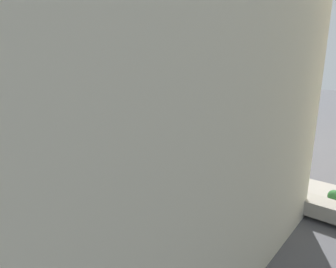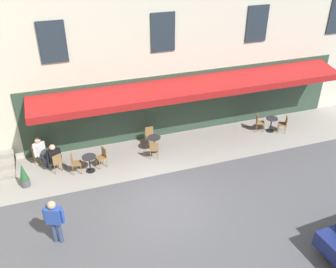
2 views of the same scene
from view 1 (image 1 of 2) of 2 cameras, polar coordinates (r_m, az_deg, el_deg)
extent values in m
plane|color=#4C4C51|center=(16.96, 9.83, -2.07)|extent=(70.00, 70.00, 0.00)
cube|color=gray|center=(16.32, -6.27, -2.60)|extent=(20.50, 3.20, 0.01)
cube|color=#2D4233|center=(14.72, -10.18, 1.79)|extent=(16.00, 0.06, 3.20)
cube|color=maroon|center=(15.03, -7.99, 6.99)|extent=(15.00, 1.70, 0.36)
cube|color=maroon|center=(15.62, -5.69, 6.49)|extent=(15.00, 0.04, 0.28)
cube|color=#232D38|center=(21.16, -25.17, 14.36)|extent=(1.10, 0.06, 1.70)
cube|color=#232D38|center=(17.07, -18.20, 15.24)|extent=(1.10, 0.06, 1.70)
cube|color=#232D38|center=(13.37, -7.03, 16.18)|extent=(1.10, 0.06, 1.70)
cube|color=#232D38|center=(10.47, 11.49, 16.45)|extent=(1.10, 0.06, 1.70)
cube|color=gray|center=(11.09, 29.00, -12.67)|extent=(2.40, 1.40, 0.15)
cube|color=gray|center=(10.71, 28.71, -12.70)|extent=(2.40, 1.05, 0.30)
cube|color=gray|center=(10.34, 28.40, -12.73)|extent=(2.40, 0.70, 0.45)
cylinder|color=black|center=(13.40, 11.81, -6.69)|extent=(0.40, 0.40, 0.03)
cylinder|color=black|center=(13.28, 11.89, -5.30)|extent=(0.06, 0.06, 0.72)
cylinder|color=#2D2D33|center=(13.16, 11.97, -3.76)|extent=(0.60, 0.60, 0.03)
cylinder|color=olive|center=(13.25, 13.62, -6.06)|extent=(0.03, 0.03, 0.45)
cylinder|color=olive|center=(12.99, 12.76, -6.44)|extent=(0.03, 0.03, 0.45)
cylinder|color=olive|center=(13.08, 14.85, -6.43)|extent=(0.03, 0.03, 0.45)
cylinder|color=olive|center=(12.81, 14.00, -6.82)|extent=(0.03, 0.03, 0.45)
cube|color=olive|center=(12.95, 13.87, -5.42)|extent=(0.45, 0.45, 0.04)
cube|color=olive|center=(12.78, 14.60, -4.65)|extent=(0.10, 0.40, 0.42)
cylinder|color=olive|center=(13.23, 10.10, -5.91)|extent=(0.03, 0.03, 0.45)
cylinder|color=olive|center=(13.54, 10.39, -5.43)|extent=(0.03, 0.03, 0.45)
cylinder|color=olive|center=(13.29, 8.66, -5.75)|extent=(0.03, 0.03, 0.45)
cylinder|color=olive|center=(13.60, 8.98, -5.28)|extent=(0.03, 0.03, 0.45)
cube|color=olive|center=(13.33, 9.58, -4.60)|extent=(0.51, 0.51, 0.04)
cube|color=olive|center=(13.29, 8.86, -3.58)|extent=(0.17, 0.39, 0.42)
cylinder|color=black|center=(11.96, 16.48, -9.69)|extent=(0.40, 0.40, 0.03)
cylinder|color=black|center=(11.82, 16.61, -8.16)|extent=(0.06, 0.06, 0.72)
cylinder|color=#2D2D33|center=(11.69, 16.74, -6.47)|extent=(0.60, 0.60, 0.03)
cylinder|color=olive|center=(12.22, 15.70, -8.02)|extent=(0.03, 0.03, 0.45)
cylinder|color=olive|center=(12.23, 17.30, -8.11)|extent=(0.03, 0.03, 0.45)
cylinder|color=olive|center=(12.53, 15.67, -7.43)|extent=(0.03, 0.03, 0.45)
cylinder|color=olive|center=(12.55, 17.23, -7.52)|extent=(0.03, 0.03, 0.45)
cube|color=olive|center=(12.29, 16.56, -6.71)|extent=(0.53, 0.53, 0.04)
cube|color=olive|center=(12.38, 16.61, -5.42)|extent=(0.38, 0.21, 0.42)
cylinder|color=olive|center=(11.63, 18.08, -9.40)|extent=(0.03, 0.03, 0.45)
cylinder|color=olive|center=(11.49, 16.52, -9.57)|extent=(0.03, 0.03, 0.45)
cylinder|color=olive|center=(11.35, 18.80, -10.08)|extent=(0.03, 0.03, 0.45)
cylinder|color=olive|center=(11.21, 17.20, -10.25)|extent=(0.03, 0.03, 0.45)
cube|color=olive|center=(11.32, 17.74, -8.69)|extent=(0.57, 0.57, 0.04)
cube|color=olive|center=(11.08, 18.22, -7.95)|extent=(0.30, 0.32, 0.42)
cylinder|color=black|center=(19.02, -14.42, -0.44)|extent=(0.40, 0.40, 0.03)
cylinder|color=black|center=(18.93, -14.48, 0.57)|extent=(0.06, 0.06, 0.72)
cylinder|color=#2D2D33|center=(18.85, -14.56, 1.67)|extent=(0.60, 0.60, 0.03)
cylinder|color=olive|center=(19.31, -15.10, 0.39)|extent=(0.03, 0.03, 0.45)
cylinder|color=olive|center=(19.35, -14.10, 0.48)|extent=(0.03, 0.03, 0.45)
cylinder|color=olive|center=(19.64, -15.21, 0.62)|extent=(0.03, 0.03, 0.45)
cylinder|color=olive|center=(19.68, -14.23, 0.71)|extent=(0.03, 0.03, 0.45)
cube|color=olive|center=(19.44, -14.71, 1.25)|extent=(0.54, 0.54, 0.04)
cube|color=olive|center=(19.56, -14.81, 2.02)|extent=(0.23, 0.37, 0.42)
cylinder|color=olive|center=(18.64, -13.70, -0.03)|extent=(0.03, 0.03, 0.45)
cylinder|color=olive|center=(18.57, -14.72, -0.15)|extent=(0.03, 0.03, 0.45)
cylinder|color=olive|center=(18.32, -13.46, -0.28)|extent=(0.03, 0.03, 0.45)
cylinder|color=olive|center=(18.25, -14.50, -0.40)|extent=(0.03, 0.03, 0.45)
cube|color=olive|center=(18.38, -14.14, 0.52)|extent=(0.53, 0.53, 0.04)
cube|color=olive|center=(18.16, -14.07, 1.10)|extent=(0.20, 0.38, 0.42)
cylinder|color=black|center=(14.52, -0.27, -4.67)|extent=(0.40, 0.40, 0.03)
cylinder|color=black|center=(14.41, -0.27, -3.37)|extent=(0.06, 0.06, 0.72)
cylinder|color=#2D2D33|center=(14.30, -0.27, -1.94)|extent=(0.60, 0.60, 0.03)
cylinder|color=olive|center=(14.78, 0.63, -3.45)|extent=(0.03, 0.03, 0.45)
cylinder|color=olive|center=(14.51, 1.36, -3.80)|extent=(0.03, 0.03, 0.45)
cylinder|color=olive|center=(14.96, 1.72, -3.23)|extent=(0.03, 0.03, 0.45)
cylinder|color=olive|center=(14.70, 2.47, -3.58)|extent=(0.03, 0.03, 0.45)
cube|color=olive|center=(14.66, 1.55, -2.60)|extent=(0.50, 0.50, 0.04)
cube|color=olive|center=(14.69, 2.14, -1.64)|extent=(0.39, 0.16, 0.42)
cylinder|color=olive|center=(14.07, -0.67, -4.41)|extent=(0.03, 0.03, 0.45)
cylinder|color=olive|center=(14.27, -1.74, -4.13)|extent=(0.03, 0.03, 0.45)
cylinder|color=olive|center=(13.82, -1.54, -4.77)|extent=(0.03, 0.03, 0.45)
cylinder|color=olive|center=(14.02, -2.62, -4.49)|extent=(0.03, 0.03, 0.45)
cube|color=olive|center=(13.97, -1.65, -3.50)|extent=(0.42, 0.42, 0.04)
cube|color=olive|center=(13.76, -2.13, -2.77)|extent=(0.40, 0.06, 0.42)
cylinder|color=navy|center=(12.00, 16.09, -8.41)|extent=(0.15, 0.15, 0.47)
cylinder|color=navy|center=(12.07, 16.16, -6.99)|extent=(0.29, 0.38, 0.16)
cylinder|color=navy|center=(12.01, 16.99, -8.46)|extent=(0.15, 0.15, 0.47)
cylinder|color=navy|center=(12.08, 17.05, -7.04)|extent=(0.29, 0.38, 0.16)
cube|color=black|center=(12.13, 16.67, -5.46)|extent=(0.55, 0.45, 0.58)
sphere|color=tan|center=(12.00, 16.82, -3.59)|extent=(0.25, 0.25, 0.25)
cylinder|color=black|center=(12.12, 15.30, -5.45)|extent=(0.10, 0.10, 0.51)
cylinder|color=black|center=(12.16, 18.03, -5.61)|extent=(0.10, 0.10, 0.51)
cylinder|color=navy|center=(11.78, 17.27, -8.96)|extent=(0.15, 0.15, 0.47)
cylinder|color=navy|center=(11.54, 17.71, -8.12)|extent=(0.36, 0.35, 0.16)
cylinder|color=navy|center=(11.71, 16.43, -9.04)|extent=(0.15, 0.15, 0.47)
cylinder|color=navy|center=(11.47, 16.85, -8.20)|extent=(0.36, 0.35, 0.16)
cube|color=silver|center=(11.26, 17.74, -7.13)|extent=(0.52, 0.53, 0.58)
sphere|color=tan|center=(11.11, 17.91, -5.14)|extent=(0.25, 0.25, 0.25)
cylinder|color=silver|center=(11.38, 19.06, -7.09)|extent=(0.10, 0.10, 0.51)
cylinder|color=silver|center=(11.15, 16.38, -7.33)|extent=(0.10, 0.10, 0.51)
cylinder|color=navy|center=(15.91, 23.64, -2.63)|extent=(0.16, 0.16, 0.86)
cylinder|color=navy|center=(16.03, 23.12, -2.45)|extent=(0.16, 0.16, 0.86)
cube|color=#28479E|center=(15.78, 23.65, 0.02)|extent=(0.58, 0.47, 0.61)
sphere|color=tan|center=(15.69, 23.81, 1.57)|extent=(0.27, 0.27, 0.27)
cylinder|color=#28479E|center=(15.59, 24.47, -0.30)|extent=(0.11, 0.11, 0.54)
cylinder|color=#28479E|center=(15.98, 22.83, 0.21)|extent=(0.11, 0.11, 0.54)
cylinder|color=#4C4C51|center=(12.59, 23.07, -8.27)|extent=(0.37, 0.37, 0.34)
cone|color=#23562D|center=(12.40, 23.32, -5.96)|extent=(0.35, 0.35, 0.75)
cylinder|color=brown|center=(11.29, 29.11, -11.82)|extent=(0.33, 0.33, 0.28)
sphere|color=#2D6B33|center=(11.17, 29.32, -10.37)|extent=(0.40, 0.40, 0.40)
cube|color=navy|center=(23.79, 2.62, 4.38)|extent=(4.41, 2.09, 0.55)
cube|color=#232D38|center=(23.60, 3.04, 5.56)|extent=(2.51, 1.76, 0.48)
cylinder|color=black|center=(25.30, 0.87, 4.38)|extent=(0.60, 0.20, 0.60)
cylinder|color=black|center=(24.03, -1.34, 3.83)|extent=(0.60, 0.20, 0.60)
cylinder|color=black|center=(23.77, 6.60, 3.61)|extent=(0.60, 0.20, 0.60)
cylinder|color=black|center=(22.42, 4.57, 2.99)|extent=(0.60, 0.20, 0.60)
camera|label=2|loc=(25.31, 31.07, 23.36)|focal=39.17mm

